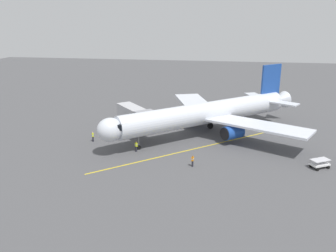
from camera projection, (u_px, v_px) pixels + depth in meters
ground_plane at (209, 136)px, 62.04m from camera, size 220.00×220.00×0.00m
apron_lead_in_line at (204, 147)px, 56.88m from camera, size 30.33×26.45×0.01m
airplane at (208, 113)px, 61.47m from camera, size 33.60×32.41×11.50m
jet_bridge at (137, 117)px, 60.27m from camera, size 9.04×9.89×5.40m
ground_crew_marshaller at (93, 137)px, 59.01m from camera, size 0.42×0.47×1.71m
ground_crew_wing_walker at (136, 146)px, 54.55m from camera, size 0.47×0.43×1.71m
ground_crew_loader at (193, 161)px, 49.11m from camera, size 0.36×0.46×1.71m
baggage_cart_near_nose at (320, 164)px, 48.73m from camera, size 2.95×2.51×1.27m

